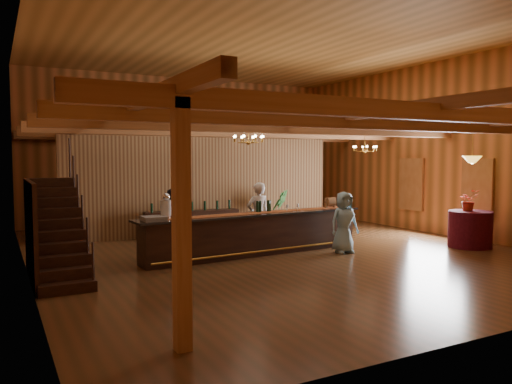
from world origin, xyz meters
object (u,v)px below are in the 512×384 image
bartender (258,215)px  guest (344,222)px  chandelier_left (248,139)px  floor_plant (278,211)px  tasting_bar (256,233)px  chandelier_right (365,148)px  pendant_lamp (472,159)px  backbar_shelf (192,224)px  raffle_drum (330,202)px  beverage_dispenser (166,207)px  staff_second (173,222)px  round_table (470,229)px

bartender → guest: size_ratio=1.13×
chandelier_left → floor_plant: chandelier_left is taller
tasting_bar → guest: 2.30m
chandelier_left → chandelier_right: size_ratio=1.00×
pendant_lamp → backbar_shelf: bearing=139.9°
tasting_bar → floor_plant: bearing=47.0°
tasting_bar → raffle_drum: (2.41, 0.14, 0.69)m
chandelier_right → chandelier_left: bearing=-164.4°
guest → floor_plant: (0.29, 3.88, -0.09)m
beverage_dispenser → chandelier_right: size_ratio=0.75×
backbar_shelf → staff_second: (-1.47, -2.59, 0.44)m
tasting_bar → backbar_shelf: 3.35m
raffle_drum → chandelier_left: chandelier_left is taller
tasting_bar → bartender: (0.44, 0.70, 0.36)m
tasting_bar → raffle_drum: 2.51m
chandelier_left → chandelier_right: (4.99, 1.39, -0.18)m
guest → bartender: bearing=143.4°
bartender → chandelier_left: bearing=36.9°
round_table → guest: (-3.54, 0.99, 0.29)m
beverage_dispenser → chandelier_right: bearing=14.4°
raffle_drum → backbar_shelf: size_ratio=0.12×
staff_second → round_table: bearing=129.6°
raffle_drum → chandelier_left: 2.98m
backbar_shelf → chandelier_left: (0.45, -2.95, 2.52)m
round_table → staff_second: 8.03m
tasting_bar → staff_second: 2.10m
round_table → staff_second: staff_second is taller
chandelier_right → pendant_lamp: size_ratio=0.89×
round_table → chandelier_right: size_ratio=1.44×
raffle_drum → round_table: size_ratio=0.30×
chandelier_left → pendant_lamp: size_ratio=0.89×
beverage_dispenser → backbar_shelf: 4.04m
pendant_lamp → staff_second: size_ratio=0.53×
round_table → staff_second: size_ratio=0.68×
round_table → bartender: size_ratio=0.64×
tasting_bar → round_table: size_ratio=5.52×
round_table → chandelier_left: bearing=158.7°
bartender → staff_second: bartender is taller
beverage_dispenser → chandelier_right: (7.34, 1.89, 1.41)m
raffle_drum → chandelier_left: (-2.43, 0.22, 1.71)m
beverage_dispenser → pendant_lamp: (8.03, -1.72, 1.07)m
staff_second → beverage_dispenser: bearing=31.6°
tasting_bar → chandelier_right: bearing=15.0°
round_table → chandelier_left: chandelier_left is taller
staff_second → guest: bearing=126.9°
pendant_lamp → beverage_dispenser: bearing=167.9°
bartender → floor_plant: 3.05m
raffle_drum → guest: bearing=-106.1°
chandelier_right → guest: bearing=-137.4°
raffle_drum → backbar_shelf: raffle_drum is taller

